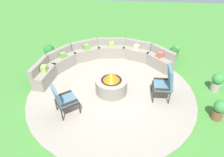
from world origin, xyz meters
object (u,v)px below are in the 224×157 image
at_px(lounge_chair_front_left, 63,99).
at_px(potted_plant_2, 217,82).
at_px(potted_plant_3, 176,50).
at_px(potted_plant_4, 50,52).
at_px(curved_stone_bench, 102,58).
at_px(lounge_chair_front_right, 165,83).
at_px(potted_plant_0, 219,109).
at_px(fire_pit, 111,84).
at_px(potted_plant_1, 173,53).

distance_m(lounge_chair_front_left, potted_plant_2, 5.06).
relative_size(potted_plant_3, potted_plant_4, 0.76).
distance_m(curved_stone_bench, lounge_chair_front_right, 2.92).
height_order(potted_plant_3, potted_plant_4, potted_plant_4).
xyz_separation_m(potted_plant_0, potted_plant_2, (0.37, 1.34, 0.01)).
distance_m(lounge_chair_front_left, potted_plant_3, 5.46).
distance_m(fire_pit, potted_plant_3, 3.76).
bearing_deg(potted_plant_4, potted_plant_0, -24.49).
height_order(lounge_chair_front_right, potted_plant_1, lounge_chair_front_right).
bearing_deg(lounge_chair_front_right, potted_plant_4, 65.20).
distance_m(potted_plant_0, potted_plant_4, 6.55).
height_order(potted_plant_1, potted_plant_4, potted_plant_4).
distance_m(curved_stone_bench, lounge_chair_front_left, 2.92).
relative_size(lounge_chair_front_left, potted_plant_3, 1.83).
relative_size(fire_pit, potted_plant_1, 1.77).
xyz_separation_m(potted_plant_1, potted_plant_2, (1.16, -1.96, 0.04)).
distance_m(fire_pit, potted_plant_0, 3.29).
bearing_deg(potted_plant_1, potted_plant_0, -76.51).
xyz_separation_m(fire_pit, potted_plant_2, (3.54, 0.48, 0.01)).
bearing_deg(potted_plant_1, potted_plant_3, 62.38).
distance_m(lounge_chair_front_left, lounge_chair_front_right, 3.11).
distance_m(lounge_chair_front_right, potted_plant_0, 1.67).
bearing_deg(fire_pit, lounge_chair_front_right, -4.55).
relative_size(lounge_chair_front_left, potted_plant_4, 1.39).
xyz_separation_m(curved_stone_bench, lounge_chair_front_left, (-0.68, -2.83, 0.21)).
bearing_deg(potted_plant_4, potted_plant_1, 6.43).
bearing_deg(potted_plant_2, potted_plant_0, -105.23).
xyz_separation_m(fire_pit, lounge_chair_front_right, (1.69, -0.13, 0.29)).
relative_size(potted_plant_1, potted_plant_4, 0.80).
bearing_deg(fire_pit, lounge_chair_front_left, -137.76).
distance_m(fire_pit, curved_stone_bench, 1.79).
bearing_deg(potted_plant_2, potted_plant_3, 113.35).
relative_size(lounge_chair_front_right, potted_plant_0, 1.77).
height_order(lounge_chair_front_left, potted_plant_4, lounge_chair_front_left).
bearing_deg(potted_plant_1, lounge_chair_front_left, -135.46).
bearing_deg(potted_plant_1, potted_plant_2, -59.41).
relative_size(curved_stone_bench, potted_plant_3, 8.81).
xyz_separation_m(lounge_chair_front_left, potted_plant_3, (3.80, 3.90, -0.28)).
bearing_deg(lounge_chair_front_left, lounge_chair_front_right, 70.73).
height_order(lounge_chair_front_right, potted_plant_3, lounge_chair_front_right).
bearing_deg(curved_stone_bench, fire_pit, -71.19).
relative_size(fire_pit, curved_stone_bench, 0.21).
relative_size(potted_plant_0, potted_plant_4, 0.88).
height_order(lounge_chair_front_right, potted_plant_0, lounge_chair_front_right).
xyz_separation_m(curved_stone_bench, lounge_chair_front_right, (2.27, -1.82, 0.26)).
distance_m(lounge_chair_front_right, potted_plant_4, 4.91).
bearing_deg(lounge_chair_front_left, potted_plant_4, 169.13).
relative_size(fire_pit, potted_plant_4, 1.42).
bearing_deg(potted_plant_0, potted_plant_2, 74.77).
xyz_separation_m(lounge_chair_front_right, potted_plant_4, (-4.49, 1.99, -0.24)).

